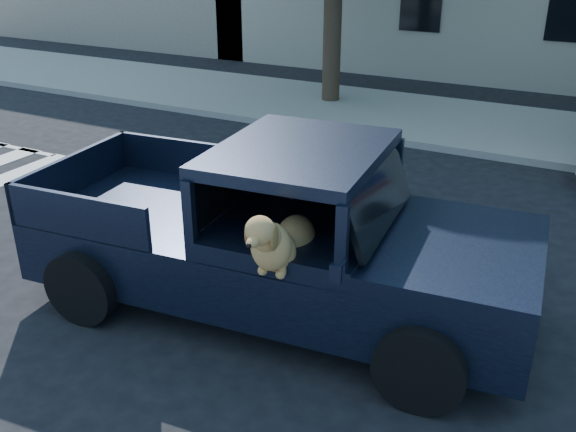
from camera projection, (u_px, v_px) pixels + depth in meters
name	position (u px, v px, depth m)	size (l,w,h in m)	color
ground	(300.00, 349.00, 6.90)	(120.00, 120.00, 0.00)	black
far_sidewalk	(486.00, 127.00, 14.28)	(60.00, 4.00, 0.15)	gray
lane_stripes	(542.00, 258.00, 8.78)	(21.60, 0.14, 0.01)	silver
pickup_truck	(269.00, 254.00, 7.41)	(5.86, 3.08, 2.03)	black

